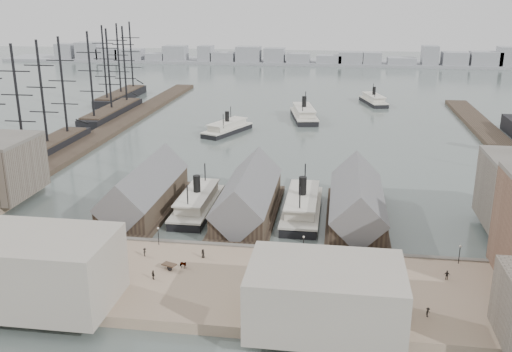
% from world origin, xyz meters
% --- Properties ---
extents(ground, '(900.00, 900.00, 0.00)m').
position_xyz_m(ground, '(0.00, 0.00, 0.00)').
color(ground, '#4A5552').
rests_on(ground, ground).
extents(quay, '(180.00, 30.00, 2.00)m').
position_xyz_m(quay, '(0.00, -20.00, 1.00)').
color(quay, '#8D755F').
rests_on(quay, ground).
extents(seawall, '(180.00, 1.20, 2.30)m').
position_xyz_m(seawall, '(0.00, -5.20, 1.15)').
color(seawall, '#59544C').
rests_on(seawall, ground).
extents(west_wharf, '(10.00, 220.00, 1.60)m').
position_xyz_m(west_wharf, '(-68.00, 100.00, 0.80)').
color(west_wharf, '#2D231C').
rests_on(west_wharf, ground).
extents(east_wharf, '(10.00, 180.00, 1.60)m').
position_xyz_m(east_wharf, '(78.00, 90.00, 0.80)').
color(east_wharf, '#2D231C').
rests_on(east_wharf, ground).
extents(ferry_shed_west, '(14.00, 42.00, 12.60)m').
position_xyz_m(ferry_shed_west, '(-26.00, 16.88, 4.64)').
color(ferry_shed_west, '#2D231C').
rests_on(ferry_shed_west, ground).
extents(ferry_shed_center, '(14.00, 42.00, 12.60)m').
position_xyz_m(ferry_shed_center, '(0.00, 16.88, 4.64)').
color(ferry_shed_center, '#2D231C').
rests_on(ferry_shed_center, ground).
extents(ferry_shed_east, '(14.00, 42.00, 12.60)m').
position_xyz_m(ferry_shed_east, '(26.00, 16.88, 4.64)').
color(ferry_shed_east, '#2D231C').
rests_on(ferry_shed_east, ground).
extents(street_bldg_center, '(24.00, 16.00, 10.00)m').
position_xyz_m(street_bldg_center, '(20.00, -32.00, 7.00)').
color(street_bldg_center, gray).
rests_on(street_bldg_center, quay).
extents(street_bldg_west, '(30.00, 16.00, 12.00)m').
position_xyz_m(street_bldg_west, '(-30.00, -32.00, 8.00)').
color(street_bldg_west, gray).
rests_on(street_bldg_west, quay).
extents(lamp_post_far_w, '(0.44, 0.44, 3.92)m').
position_xyz_m(lamp_post_far_w, '(-45.00, -7.00, 4.71)').
color(lamp_post_far_w, black).
rests_on(lamp_post_far_w, quay).
extents(lamp_post_near_w, '(0.44, 0.44, 3.92)m').
position_xyz_m(lamp_post_near_w, '(-15.00, -7.00, 4.71)').
color(lamp_post_near_w, black).
rests_on(lamp_post_near_w, quay).
extents(lamp_post_near_e, '(0.44, 0.44, 3.92)m').
position_xyz_m(lamp_post_near_e, '(15.00, -7.00, 4.71)').
color(lamp_post_near_e, black).
rests_on(lamp_post_near_e, quay).
extents(lamp_post_far_e, '(0.44, 0.44, 3.92)m').
position_xyz_m(lamp_post_far_e, '(45.00, -7.00, 4.71)').
color(lamp_post_far_e, black).
rests_on(lamp_post_far_e, quay).
extents(far_shore, '(500.00, 40.00, 15.72)m').
position_xyz_m(far_shore, '(-2.07, 334.14, 3.91)').
color(far_shore, gray).
rests_on(far_shore, ground).
extents(ferry_docked_west, '(8.26, 27.53, 9.83)m').
position_xyz_m(ferry_docked_west, '(-13.00, 18.07, 2.30)').
color(ferry_docked_west, black).
rests_on(ferry_docked_west, ground).
extents(ferry_docked_east, '(8.77, 29.23, 10.44)m').
position_xyz_m(ferry_docked_east, '(13.00, 18.95, 2.45)').
color(ferry_docked_east, black).
rests_on(ferry_docked_east, ground).
extents(ferry_open_near, '(16.92, 26.26, 9.04)m').
position_xyz_m(ferry_open_near, '(-21.77, 101.36, 2.12)').
color(ferry_open_near, black).
rests_on(ferry_open_near, ground).
extents(ferry_open_mid, '(14.52, 30.98, 10.65)m').
position_xyz_m(ferry_open_mid, '(6.07, 131.04, 2.50)').
color(ferry_open_mid, black).
rests_on(ferry_open_mid, ground).
extents(ferry_open_far, '(13.80, 26.09, 8.93)m').
position_xyz_m(ferry_open_far, '(37.61, 172.36, 2.09)').
color(ferry_open_far, black).
rests_on(ferry_open_far, ground).
extents(sailing_ship_near, '(9.20, 63.35, 37.81)m').
position_xyz_m(sailing_ship_near, '(-76.24, 56.01, 2.78)').
color(sailing_ship_near, black).
rests_on(sailing_ship_near, ground).
extents(sailing_ship_mid, '(9.22, 53.30, 37.92)m').
position_xyz_m(sailing_ship_mid, '(-77.88, 124.06, 2.72)').
color(sailing_ship_mid, black).
rests_on(sailing_ship_mid, ground).
extents(sailing_ship_far, '(9.25, 51.40, 38.04)m').
position_xyz_m(sailing_ship_far, '(-89.41, 165.01, 2.75)').
color(sailing_ship_far, black).
rests_on(sailing_ship_far, ground).
extents(horse_cart_left, '(4.21, 4.20, 1.51)m').
position_xyz_m(horse_cart_left, '(-38.34, -15.04, 2.78)').
color(horse_cart_left, black).
rests_on(horse_cart_left, quay).
extents(horse_cart_center, '(4.86, 2.71, 1.45)m').
position_xyz_m(horse_cart_center, '(-8.10, -16.90, 2.77)').
color(horse_cart_center, black).
rests_on(horse_cart_center, quay).
extents(horse_cart_right, '(4.80, 2.42, 1.62)m').
position_xyz_m(horse_cart_right, '(17.23, -20.08, 2.82)').
color(horse_cart_right, black).
rests_on(horse_cart_right, quay).
extents(pedestrian_0, '(0.80, 0.72, 1.79)m').
position_xyz_m(pedestrian_0, '(-45.41, -13.91, 2.90)').
color(pedestrian_0, black).
rests_on(pedestrian_0, quay).
extents(pedestrian_2, '(0.70, 1.15, 1.73)m').
position_xyz_m(pedestrian_2, '(-16.07, -12.61, 2.87)').
color(pedestrian_2, black).
rests_on(pedestrian_2, quay).
extents(pedestrian_3, '(1.07, 1.05, 1.81)m').
position_xyz_m(pedestrian_3, '(-11.36, -21.71, 2.90)').
color(pedestrian_3, black).
rests_on(pedestrian_3, quay).
extents(pedestrian_4, '(1.04, 0.96, 1.79)m').
position_xyz_m(pedestrian_4, '(-4.47, -11.58, 2.89)').
color(pedestrian_4, black).
rests_on(pedestrian_4, quay).
extents(pedestrian_5, '(0.68, 0.54, 1.70)m').
position_xyz_m(pedestrian_5, '(7.80, -19.65, 2.85)').
color(pedestrian_5, black).
rests_on(pedestrian_5, quay).
extents(pedestrian_6, '(0.66, 0.83, 1.66)m').
position_xyz_m(pedestrian_6, '(27.16, -10.51, 2.83)').
color(pedestrian_6, black).
rests_on(pedestrian_6, quay).
extents(pedestrian_7, '(1.12, 1.22, 1.65)m').
position_xyz_m(pedestrian_7, '(36.45, -27.49, 2.82)').
color(pedestrian_7, black).
rests_on(pedestrian_7, quay).
extents(pedestrian_8, '(1.13, 0.61, 1.83)m').
position_xyz_m(pedestrian_8, '(41.64, -14.04, 2.91)').
color(pedestrian_8, black).
rests_on(pedestrian_8, quay).
extents(pedestrian_10, '(0.74, 0.63, 1.73)m').
position_xyz_m(pedestrian_10, '(-41.90, -13.35, 2.86)').
color(pedestrian_10, black).
rests_on(pedestrian_10, quay).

